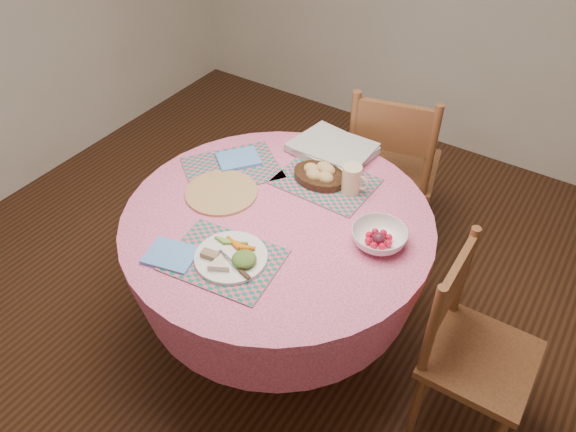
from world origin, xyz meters
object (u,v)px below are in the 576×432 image
(dinner_plate, at_px, (231,257))
(chair_right, at_px, (470,347))
(dining_table, at_px, (278,252))
(latte_mug, at_px, (352,179))
(fruit_bowl, at_px, (379,237))
(bread_bowl, at_px, (320,174))
(chair_back, at_px, (391,166))
(wicker_trivet, at_px, (221,192))

(dinner_plate, bearing_deg, chair_right, 23.15)
(dining_table, relative_size, dinner_plate, 4.68)
(latte_mug, distance_m, fruit_bowl, 0.32)
(dining_table, distance_m, latte_mug, 0.43)
(chair_right, bearing_deg, bread_bowl, 73.36)
(latte_mug, bearing_deg, dinner_plate, -106.02)
(fruit_bowl, bearing_deg, latte_mug, 136.86)
(chair_back, relative_size, wicker_trivet, 3.24)
(chair_back, xyz_separation_m, bread_bowl, (-0.09, -0.58, 0.28))
(dining_table, height_order, wicker_trivet, wicker_trivet)
(dining_table, xyz_separation_m, latte_mug, (0.17, 0.30, 0.26))
(wicker_trivet, bearing_deg, bread_bowl, 45.17)
(bread_bowl, bearing_deg, dining_table, -93.66)
(chair_right, bearing_deg, dinner_plate, 112.41)
(dining_table, bearing_deg, wicker_trivet, -179.17)
(chair_right, distance_m, wicker_trivet, 1.15)
(latte_mug, height_order, fruit_bowl, latte_mug)
(chair_back, height_order, latte_mug, chair_back)
(dinner_plate, relative_size, latte_mug, 2.19)
(bread_bowl, xyz_separation_m, fruit_bowl, (0.38, -0.21, -0.00))
(dining_table, bearing_deg, chair_back, 82.88)
(wicker_trivet, bearing_deg, dining_table, 0.83)
(bread_bowl, bearing_deg, chair_back, 81.16)
(chair_back, bearing_deg, dining_table, 68.66)
(wicker_trivet, height_order, bread_bowl, bread_bowl)
(chair_right, relative_size, wicker_trivet, 2.90)
(chair_right, relative_size, fruit_bowl, 3.87)
(dining_table, height_order, latte_mug, latte_mug)
(bread_bowl, height_order, latte_mug, latte_mug)
(chair_back, bearing_deg, wicker_trivet, 52.12)
(dining_table, bearing_deg, fruit_bowl, 11.61)
(chair_back, distance_m, bread_bowl, 0.65)
(dining_table, height_order, chair_back, chair_back)
(bread_bowl, xyz_separation_m, latte_mug, (0.15, 0.01, 0.03))
(dining_table, relative_size, bread_bowl, 5.39)
(chair_right, height_order, wicker_trivet, chair_right)
(chair_right, bearing_deg, chair_back, 40.62)
(dining_table, relative_size, chair_back, 1.28)
(latte_mug, bearing_deg, bread_bowl, -177.81)
(dining_table, relative_size, fruit_bowl, 5.52)
(dinner_plate, bearing_deg, dining_table, 89.65)
(chair_right, xyz_separation_m, fruit_bowl, (-0.43, 0.02, 0.33))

